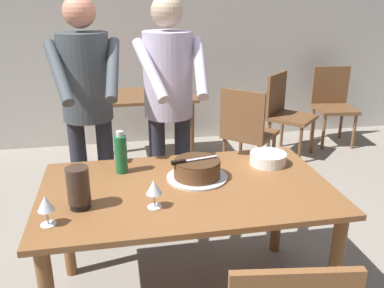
{
  "coord_description": "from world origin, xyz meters",
  "views": [
    {
      "loc": [
        -0.35,
        -1.96,
        1.73
      ],
      "look_at": [
        0.07,
        0.24,
        0.9
      ],
      "focal_mm": 38.47,
      "sensor_mm": 36.0,
      "label": 1
    }
  ],
  "objects_px": {
    "water_bottle": "(121,154)",
    "person_standing_beside": "(87,100)",
    "person_cutting_cake": "(169,98)",
    "background_chair_1": "(333,102)",
    "cake_on_platter": "(197,170)",
    "background_table": "(146,109)",
    "wine_glass_near": "(46,204)",
    "background_chair_0": "(286,111)",
    "plate_stack": "(268,159)",
    "cake_knife": "(185,161)",
    "wine_glass_far": "(154,188)",
    "main_dining_table": "(187,204)",
    "background_chair_2": "(247,130)",
    "hurricane_lamp": "(78,188)"
  },
  "relations": [
    {
      "from": "plate_stack",
      "to": "wine_glass_near",
      "type": "distance_m",
      "value": 1.31
    },
    {
      "from": "person_cutting_cake",
      "to": "background_chair_1",
      "type": "relative_size",
      "value": 1.91
    },
    {
      "from": "wine_glass_near",
      "to": "hurricane_lamp",
      "type": "height_order",
      "value": "hurricane_lamp"
    },
    {
      "from": "person_standing_beside",
      "to": "background_chair_1",
      "type": "height_order",
      "value": "person_standing_beside"
    },
    {
      "from": "cake_knife",
      "to": "cake_on_platter",
      "type": "bearing_deg",
      "value": 11.79
    },
    {
      "from": "water_bottle",
      "to": "background_chair_0",
      "type": "relative_size",
      "value": 0.28
    },
    {
      "from": "main_dining_table",
      "to": "background_table",
      "type": "height_order",
      "value": "main_dining_table"
    },
    {
      "from": "water_bottle",
      "to": "background_chair_2",
      "type": "bearing_deg",
      "value": 48.18
    },
    {
      "from": "plate_stack",
      "to": "water_bottle",
      "type": "xyz_separation_m",
      "value": [
        -0.87,
        0.04,
        0.08
      ]
    },
    {
      "from": "person_cutting_cake",
      "to": "cake_knife",
      "type": "bearing_deg",
      "value": -89.95
    },
    {
      "from": "main_dining_table",
      "to": "wine_glass_far",
      "type": "bearing_deg",
      "value": -134.68
    },
    {
      "from": "plate_stack",
      "to": "person_cutting_cake",
      "type": "relative_size",
      "value": 0.13
    },
    {
      "from": "main_dining_table",
      "to": "background_chair_1",
      "type": "relative_size",
      "value": 1.72
    },
    {
      "from": "background_chair_0",
      "to": "background_chair_1",
      "type": "relative_size",
      "value": 1.0
    },
    {
      "from": "main_dining_table",
      "to": "background_chair_2",
      "type": "xyz_separation_m",
      "value": [
        0.87,
        1.6,
        -0.15
      ]
    },
    {
      "from": "plate_stack",
      "to": "background_chair_2",
      "type": "bearing_deg",
      "value": 76.52
    },
    {
      "from": "plate_stack",
      "to": "person_cutting_cake",
      "type": "height_order",
      "value": "person_cutting_cake"
    },
    {
      "from": "wine_glass_far",
      "to": "background_chair_1",
      "type": "relative_size",
      "value": 0.16
    },
    {
      "from": "person_standing_beside",
      "to": "cake_knife",
      "type": "bearing_deg",
      "value": -49.63
    },
    {
      "from": "main_dining_table",
      "to": "background_chair_2",
      "type": "height_order",
      "value": "background_chair_2"
    },
    {
      "from": "wine_glass_far",
      "to": "background_chair_2",
      "type": "height_order",
      "value": "background_chair_2"
    },
    {
      "from": "cake_knife",
      "to": "hurricane_lamp",
      "type": "height_order",
      "value": "hurricane_lamp"
    },
    {
      "from": "water_bottle",
      "to": "background_chair_0",
      "type": "bearing_deg",
      "value": 45.91
    },
    {
      "from": "wine_glass_near",
      "to": "background_chair_0",
      "type": "distance_m",
      "value": 3.27
    },
    {
      "from": "wine_glass_near",
      "to": "background_chair_0",
      "type": "height_order",
      "value": "background_chair_0"
    },
    {
      "from": "cake_knife",
      "to": "background_table",
      "type": "distance_m",
      "value": 2.15
    },
    {
      "from": "main_dining_table",
      "to": "water_bottle",
      "type": "bearing_deg",
      "value": 142.91
    },
    {
      "from": "main_dining_table",
      "to": "water_bottle",
      "type": "xyz_separation_m",
      "value": [
        -0.34,
        0.25,
        0.22
      ]
    },
    {
      "from": "hurricane_lamp",
      "to": "background_chair_0",
      "type": "distance_m",
      "value": 3.08
    },
    {
      "from": "wine_glass_far",
      "to": "background_chair_1",
      "type": "height_order",
      "value": "background_chair_1"
    },
    {
      "from": "wine_glass_near",
      "to": "background_chair_0",
      "type": "bearing_deg",
      "value": 47.95
    },
    {
      "from": "cake_on_platter",
      "to": "background_table",
      "type": "relative_size",
      "value": 0.34
    },
    {
      "from": "plate_stack",
      "to": "wine_glass_near",
      "type": "relative_size",
      "value": 1.53
    },
    {
      "from": "plate_stack",
      "to": "background_chair_2",
      "type": "relative_size",
      "value": 0.24
    },
    {
      "from": "cake_knife",
      "to": "background_chair_1",
      "type": "relative_size",
      "value": 0.3
    },
    {
      "from": "water_bottle",
      "to": "person_standing_beside",
      "type": "xyz_separation_m",
      "value": [
        -0.19,
        0.44,
        0.21
      ]
    },
    {
      "from": "wine_glass_far",
      "to": "background_chair_2",
      "type": "distance_m",
      "value": 2.12
    },
    {
      "from": "plate_stack",
      "to": "background_chair_2",
      "type": "height_order",
      "value": "background_chair_2"
    },
    {
      "from": "main_dining_table",
      "to": "cake_knife",
      "type": "xyz_separation_m",
      "value": [
        0.0,
        0.08,
        0.22
      ]
    },
    {
      "from": "hurricane_lamp",
      "to": "person_standing_beside",
      "type": "relative_size",
      "value": 0.12
    },
    {
      "from": "person_cutting_cake",
      "to": "person_standing_beside",
      "type": "relative_size",
      "value": 1.0
    },
    {
      "from": "background_table",
      "to": "cake_knife",
      "type": "bearing_deg",
      "value": -88.83
    },
    {
      "from": "background_table",
      "to": "cake_on_platter",
      "type": "bearing_deg",
      "value": -86.92
    },
    {
      "from": "hurricane_lamp",
      "to": "background_table",
      "type": "xyz_separation_m",
      "value": [
        0.51,
        2.34,
        -0.28
      ]
    },
    {
      "from": "plate_stack",
      "to": "background_chair_0",
      "type": "xyz_separation_m",
      "value": [
        0.96,
        1.94,
        -0.29
      ]
    },
    {
      "from": "background_table",
      "to": "background_chair_0",
      "type": "height_order",
      "value": "background_chair_0"
    },
    {
      "from": "cake_knife",
      "to": "person_cutting_cake",
      "type": "xyz_separation_m",
      "value": [
        -0.0,
        0.59,
        0.21
      ]
    },
    {
      "from": "person_cutting_cake",
      "to": "wine_glass_near",
      "type": "bearing_deg",
      "value": -126.14
    },
    {
      "from": "plate_stack",
      "to": "hurricane_lamp",
      "type": "height_order",
      "value": "hurricane_lamp"
    },
    {
      "from": "background_table",
      "to": "person_cutting_cake",
      "type": "bearing_deg",
      "value": -88.4
    }
  ]
}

